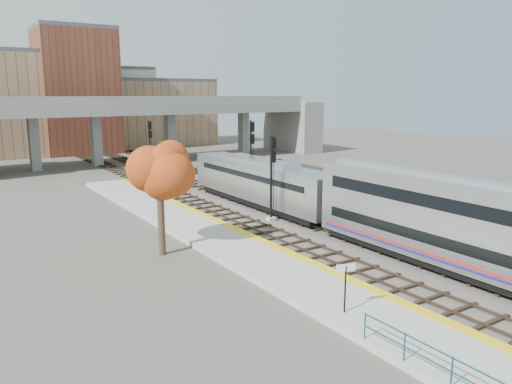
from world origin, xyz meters
TOP-DOWN VIEW (x-y plane):
  - ground at (0.00, 0.00)m, footprint 160.00×160.00m
  - platform at (-7.25, 0.00)m, footprint 4.50×60.00m
  - yellow_strip at (-5.35, 0.00)m, footprint 0.70×60.00m
  - tracks at (0.93, 12.50)m, footprint 10.70×95.00m
  - overpass at (4.92, 45.00)m, footprint 54.00×12.00m
  - buildings_far at (1.26, 66.57)m, footprint 43.00×21.00m
  - parking_lot at (14.00, 28.00)m, footprint 14.00×18.00m
  - locomotive at (1.00, 11.21)m, footprint 3.02×19.05m
  - coach at (1.00, -11.39)m, footprint 3.03×25.00m
  - signal_mast_near at (-1.10, 6.51)m, footprint 0.60×0.64m
  - signal_mast_mid at (3.00, 15.95)m, footprint 0.60×0.64m
  - signal_mast_far at (-1.10, 32.31)m, footprint 0.60×0.64m
  - station_sign at (-8.40, -9.76)m, footprint 0.87×0.34m
  - tree at (-11.66, 3.36)m, footprint 3.60×3.60m
  - car_a at (11.61, 22.08)m, footprint 2.19×4.07m
  - car_b at (15.66, 29.16)m, footprint 1.65×3.62m
  - car_c at (15.28, 31.52)m, footprint 2.18×4.06m

SIDE VIEW (x-z plane):
  - ground at x=0.00m, z-range 0.00..0.00m
  - parking_lot at x=14.00m, z-range 0.00..0.04m
  - tracks at x=0.93m, z-range -0.05..0.20m
  - platform at x=-7.25m, z-range 0.00..0.35m
  - yellow_strip at x=-5.35m, z-range 0.35..0.36m
  - car_c at x=15.28m, z-range 0.04..1.16m
  - car_b at x=15.66m, z-range 0.04..1.19m
  - car_a at x=11.61m, z-range 0.04..1.36m
  - station_sign at x=-8.40m, z-range 0.84..3.12m
  - locomotive at x=1.00m, z-range 0.23..4.33m
  - coach at x=1.00m, z-range 0.30..5.30m
  - signal_mast_far at x=-1.10m, z-range -0.08..6.69m
  - signal_mast_near at x=-1.10m, z-range -0.07..6.74m
  - signal_mast_mid at x=3.00m, z-range 0.04..7.45m
  - tree at x=-11.66m, z-range 1.67..8.58m
  - overpass at x=4.92m, z-range 1.06..10.56m
  - buildings_far at x=1.26m, z-range -2.42..18.18m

